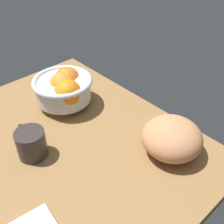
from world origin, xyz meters
The scene contains 4 objects.
ground_plane centered at (0.00, 0.00, -1.50)cm, with size 79.63×63.19×3.00cm, color olive.
fruit_bowl centered at (-14.82, 10.56, 6.42)cm, with size 19.19×19.19×11.65cm.
bread_loaf centered at (22.06, 18.75, 4.86)cm, with size 16.18×16.00×9.73cm, color tan.
mug centered at (-2.40, -9.13, 3.91)cm, with size 11.82×7.81×7.83cm.
Camera 1 is at (51.00, -29.32, 55.84)cm, focal length 45.08 mm.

